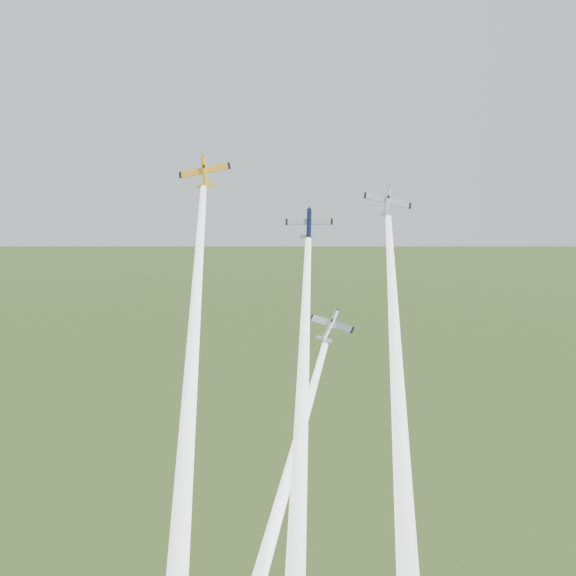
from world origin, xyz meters
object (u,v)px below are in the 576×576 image
object	(u,v)px
plane_yellow	(205,172)
plane_silver_right	(387,202)
plane_navy	(309,224)
plane_silver_low	(330,326)

from	to	relation	value
plane_yellow	plane_silver_right	size ratio (longest dim) A/B	1.07
plane_navy	plane_silver_right	xyz separation A→B (m)	(12.47, 1.41, 3.26)
plane_yellow	plane_silver_right	bearing A→B (deg)	0.05
plane_navy	plane_silver_low	bearing A→B (deg)	-68.10
plane_navy	plane_silver_low	size ratio (longest dim) A/B	1.09
plane_yellow	plane_silver_low	size ratio (longest dim) A/B	1.19
plane_yellow	plane_navy	distance (m)	18.18
plane_yellow	plane_silver_right	distance (m)	29.17
plane_navy	plane_silver_low	xyz separation A→B (m)	(2.87, -9.10, -14.41)
plane_yellow	plane_silver_low	bearing A→B (deg)	-28.50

